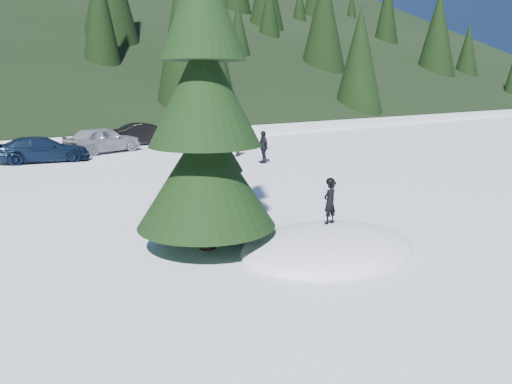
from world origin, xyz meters
TOP-DOWN VIEW (x-y plane):
  - ground at (0.00, 0.00)m, footprint 200.00×200.00m
  - snow_mound at (0.00, 0.00)m, footprint 4.48×3.52m
  - spruce_tall at (-2.20, 1.80)m, footprint 3.20×3.20m
  - spruce_short at (-1.20, 3.20)m, footprint 2.20×2.20m
  - child_skier at (0.40, 0.39)m, footprint 0.40×0.28m
  - adult_0 at (5.64, 13.38)m, footprint 0.85×0.97m
  - adult_1 at (6.96, 11.18)m, footprint 0.61×0.99m
  - adult_2 at (7.30, 13.90)m, footprint 1.17×0.95m
  - car_3 at (-1.46, 18.13)m, footprint 4.64×2.74m
  - car_4 at (2.14, 19.58)m, footprint 4.66×2.79m
  - car_5 at (5.93, 21.87)m, footprint 4.28×1.87m

SIDE VIEW (x-z plane):
  - ground at x=0.00m, z-range 0.00..0.00m
  - snow_mound at x=0.00m, z-range -0.48..0.48m
  - car_3 at x=-1.46m, z-range 0.00..1.26m
  - car_5 at x=5.93m, z-range 0.00..1.37m
  - car_4 at x=2.14m, z-range 0.00..1.48m
  - adult_1 at x=6.96m, z-range 0.00..1.58m
  - adult_2 at x=7.30m, z-range 0.00..1.58m
  - adult_0 at x=5.64m, z-range 0.00..1.69m
  - child_skier at x=0.40m, z-range 0.48..1.53m
  - spruce_short at x=-1.20m, z-range -0.58..4.79m
  - spruce_tall at x=-2.20m, z-range -0.98..7.62m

